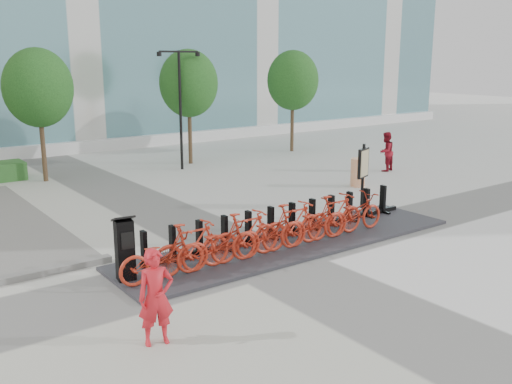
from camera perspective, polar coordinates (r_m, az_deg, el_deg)
ground at (r=13.83m, az=0.34°, el=-6.56°), size 120.00×120.00×0.00m
tree_1 at (r=23.33m, az=-20.96°, el=9.69°), size 2.60×2.60×5.10m
tree_2 at (r=25.84m, az=-6.75°, el=10.72°), size 2.60×2.60×5.10m
tree_3 at (r=29.28m, az=3.70°, el=11.07°), size 2.60×2.60×5.10m
streetlamp at (r=24.51m, az=-7.61°, el=9.49°), size 2.00×0.20×5.00m
dock_pad at (r=14.81m, az=3.70°, el=-5.08°), size 9.60×2.40×0.08m
dock_rail_posts at (r=15.05m, az=2.74°, el=-2.90°), size 8.02×0.50×0.85m
bike_0 at (r=12.31m, az=-9.34°, el=-6.33°), size 1.98×0.69×1.04m
bike_1 at (r=12.61m, az=-6.43°, el=-5.48°), size 1.92×0.54×1.16m
bike_2 at (r=12.98m, az=-3.66°, el=-5.14°), size 1.98×0.69×1.04m
bike_3 at (r=13.34m, az=-1.05°, el=-4.34°), size 1.92×0.54×1.16m
bike_4 at (r=13.76m, az=1.40°, el=-4.03°), size 1.98×0.69×1.04m
bike_5 at (r=14.18m, az=3.71°, el=-3.29°), size 1.92×0.54×1.16m
bike_6 at (r=14.65m, az=5.87°, el=-3.02°), size 1.98×0.69×1.04m
bike_7 at (r=15.11m, az=7.91°, el=-2.35°), size 1.92×0.54×1.16m
bike_8 at (r=15.62m, az=9.80°, el=-2.12°), size 1.98×0.69×1.04m
kiosk at (r=12.39m, az=-12.99°, el=-5.55°), size 0.49×0.43×1.44m
worker_red at (r=9.73m, az=-9.98°, el=-10.31°), size 0.68×0.52×1.66m
pedestrian at (r=24.76m, az=12.86°, el=3.96°), size 0.94×0.80×1.67m
construction_barrel at (r=21.60m, az=10.16°, el=1.93°), size 0.71×0.71×1.06m
map_sign at (r=18.35m, az=10.68°, el=2.59°), size 0.67×0.33×2.07m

